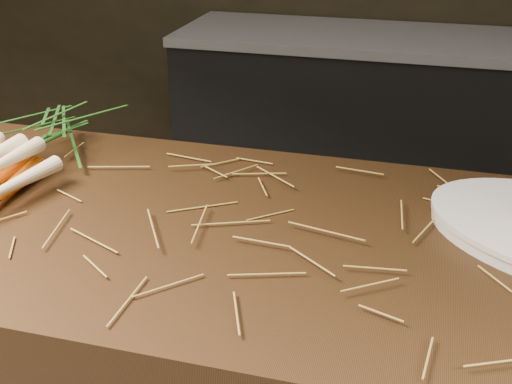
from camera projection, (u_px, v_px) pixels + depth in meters
back_counter at (380, 127)px, 2.93m from camera, size 1.82×0.62×0.84m
straw_bedding at (137, 209)px, 1.15m from camera, size 1.40×0.60×0.02m
root_veg_bunch at (25, 148)px, 1.30m from camera, size 0.21×0.56×0.10m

